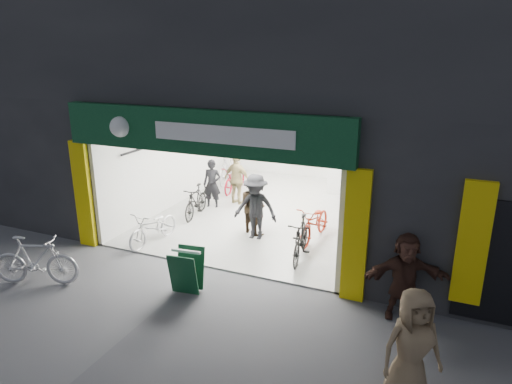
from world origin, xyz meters
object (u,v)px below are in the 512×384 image
Objects in this scene: bike_right_front at (301,239)px; pedestrian_near at (412,348)px; sandwich_board at (187,270)px; bike_left_front at (154,227)px; parked_bike at (35,260)px.

pedestrian_near is at bearing -61.19° from bike_right_front.
pedestrian_near is 4.53m from sandwich_board.
bike_right_front reaches higher than bike_left_front.
pedestrian_near reaches higher than bike_left_front.
parked_bike is 1.03× the size of pedestrian_near.
pedestrian_near is at bearing -19.50° from bike_left_front.
pedestrian_near is (7.30, -0.45, 0.32)m from parked_bike.
bike_right_front is 0.95× the size of parked_bike.
parked_bike is at bearing 144.47° from pedestrian_near.
sandwich_board is at bearing -93.45° from parked_bike.
bike_left_front is 0.97× the size of pedestrian_near.
bike_left_front is at bearing -178.37° from bike_right_front.
pedestrian_near reaches higher than bike_right_front.
bike_left_front is at bearing -41.23° from parked_bike.
bike_right_front is (3.60, 0.58, 0.06)m from bike_left_front.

